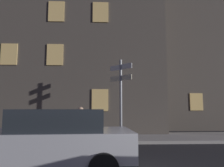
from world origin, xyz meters
TOP-DOWN VIEW (x-y plane):
  - sidewalk_kerb at (0.00, 7.64)m, footprint 40.00×3.33m
  - signpost at (-0.77, 6.37)m, footprint 0.95×0.95m
  - car_near_left at (-2.94, 1.99)m, footprint 4.49×2.24m
  - cyclist at (-2.52, 5.14)m, footprint 1.82×0.33m
  - building_left_block at (-4.29, 13.28)m, footprint 12.61×9.96m
  - building_right_block at (6.42, 14.40)m, footprint 12.16×6.36m

SIDE VIEW (x-z plane):
  - sidewalk_kerb at x=0.00m, z-range 0.00..0.14m
  - cyclist at x=-2.52m, z-range -0.06..1.55m
  - car_near_left at x=-2.94m, z-range 0.04..1.58m
  - signpost at x=-0.77m, z-range 0.46..4.14m
  - building_left_block at x=-4.29m, z-range 0.00..13.11m
  - building_right_block at x=6.42m, z-range 0.00..20.49m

